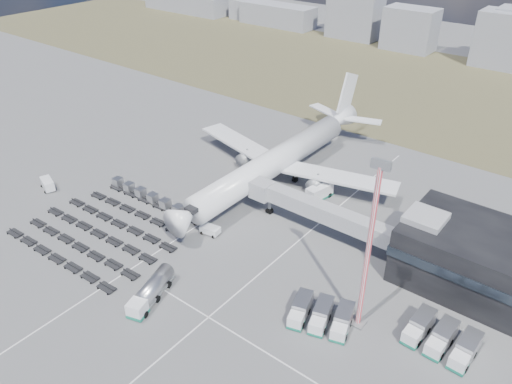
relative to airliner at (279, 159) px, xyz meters
The scene contains 16 objects.
ground 32.81m from the airliner, 90.00° to the right, with size 420.00×420.00×0.00m, color #565659.
grass_strip 77.80m from the airliner, 90.00° to the left, with size 420.00×90.00×0.01m, color brown.
lane_markings 31.41m from the airliner, 71.60° to the right, with size 47.12×110.00×0.01m.
terminal 48.51m from the airliner, ahead, with size 30.40×16.40×11.00m.
jet_bridge 19.89m from the airliner, 36.93° to the right, with size 30.30×3.80×7.05m.
airliner is the anchor object (origin of this frame).
skyline 119.59m from the airliner, 85.56° to the left, with size 317.22×23.03×20.51m.
fuel_tanker 43.58m from the airliner, 81.61° to the right, with size 5.53×10.70×3.36m.
pushback_tug 24.85m from the airliner, 85.89° to the right, with size 3.59×2.02×1.58m, color white.
utility_van 50.09m from the airliner, 137.42° to the right, with size 4.42×2.00×2.35m, color white.
catering_truck 11.86m from the airliner, ahead, with size 3.64×6.61×2.87m.
service_trucks_near 43.06m from the airliner, 45.93° to the right, with size 10.12×8.67×2.63m.
service_trucks_far 51.66m from the airliner, 28.09° to the right, with size 9.36×7.24×2.76m.
uld_row 29.23m from the airliner, 125.04° to the right, with size 21.17×2.16×1.92m.
baggage_dollies 38.85m from the airliner, 112.17° to the right, with size 30.78×25.52×0.77m.
floodlight_mast 44.83m from the airliner, 38.84° to the right, with size 2.58×2.11×27.35m.
Camera 1 is at (55.17, -46.47, 55.02)m, focal length 35.00 mm.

